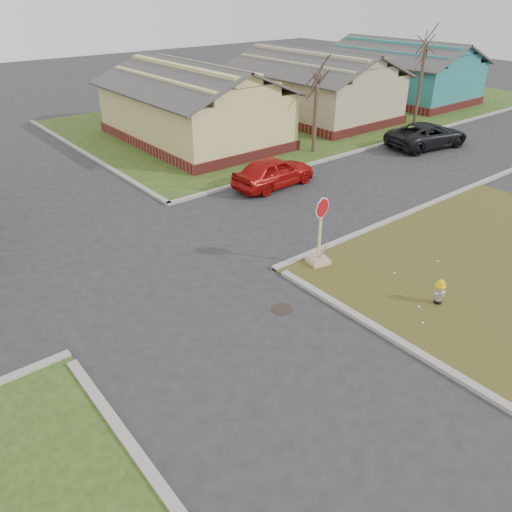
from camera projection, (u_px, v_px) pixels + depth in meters
ground at (211, 329)px, 13.99m from camera, size 120.00×120.00×0.00m
verge_far_right at (316, 109)px, 38.35m from camera, size 37.00×19.00×0.05m
curbs at (131, 261)px, 17.41m from camera, size 80.00×40.00×0.12m
manhole at (282, 309)px, 14.85m from camera, size 0.64×0.64×0.01m
side_house_yellow at (193, 104)px, 29.70m from camera, size 7.60×11.60×4.70m
side_house_tan at (313, 85)px, 35.18m from camera, size 7.60×11.60×4.70m
side_house_teal at (401, 71)px, 40.67m from camera, size 7.60×11.60×4.70m
tree_mid_right at (315, 114)px, 27.60m from camera, size 0.22×0.22×4.20m
tree_far_right at (420, 87)px, 33.16m from camera, size 0.22×0.22×4.76m
fire_hydrant at (440, 290)px, 14.85m from camera, size 0.30×0.30×0.81m
stop_sign at (319, 249)px, 16.98m from camera, size 0.69×0.67×2.43m
red_sedan at (274, 172)px, 23.48m from camera, size 4.31×1.90×1.44m
dark_pickup at (427, 135)px, 29.20m from camera, size 5.44×3.16×1.42m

